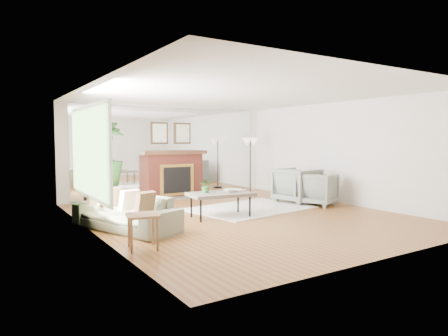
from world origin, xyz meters
TOP-DOWN VIEW (x-y plane):
  - ground at (0.00, 0.00)m, footprint 7.00×7.00m
  - wall_left at (-2.99, 0.00)m, footprint 0.02×7.00m
  - wall_right at (2.99, 0.00)m, footprint 0.02×7.00m
  - wall_back at (0.00, 3.49)m, footprint 6.00×0.02m
  - mirror_panel at (0.00, 3.47)m, footprint 5.40×0.04m
  - window_panel at (-2.96, 0.40)m, footprint 0.04×2.40m
  - fireplace at (0.00, 3.26)m, footprint 1.85×0.83m
  - area_rug at (0.62, 0.54)m, footprint 2.85×2.23m
  - coffee_table at (-0.49, 0.03)m, footprint 1.36×0.90m
  - sofa at (-2.45, 0.01)m, footprint 1.48×2.21m
  - armchair_back at (2.15, 0.65)m, footprint 1.09×1.07m
  - armchair_front at (2.28, 0.11)m, footprint 1.11×1.10m
  - side_table at (-2.65, -1.35)m, footprint 0.53×0.53m
  - potted_ficus at (-1.99, 3.10)m, footprint 1.13×1.13m
  - floor_lamp at (2.08, 2.55)m, footprint 0.53×0.29m
  - tabletop_plant at (-0.75, 0.17)m, footprint 0.30×0.27m
  - fruit_bowl at (-0.29, -0.02)m, footprint 0.28×0.28m
  - book at (-0.10, 0.15)m, footprint 0.23×0.30m

SIDE VIEW (x-z plane):
  - ground at x=0.00m, z-range 0.00..0.00m
  - area_rug at x=0.62m, z-range 0.00..0.03m
  - sofa at x=-2.45m, z-range 0.00..0.60m
  - armchair_front at x=2.28m, z-range 0.00..0.77m
  - side_table at x=-2.65m, z-range 0.17..0.68m
  - armchair_back at x=2.15m, z-range 0.00..0.87m
  - coffee_table at x=-0.49m, z-range 0.21..0.72m
  - book at x=-0.10m, z-range 0.51..0.53m
  - fruit_bowl at x=-0.29m, z-range 0.51..0.57m
  - tabletop_plant at x=-0.75m, z-range 0.51..0.79m
  - fireplace at x=0.00m, z-range -0.37..1.68m
  - potted_ficus at x=-1.99m, z-range 0.07..2.20m
  - wall_left at x=-2.99m, z-range 0.00..2.50m
  - wall_right at x=2.99m, z-range 0.00..2.50m
  - wall_back at x=0.00m, z-range 0.00..2.50m
  - mirror_panel at x=0.00m, z-range 0.05..2.45m
  - window_panel at x=-2.96m, z-range 0.60..2.10m
  - floor_lamp at x=2.08m, z-range 0.57..2.20m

